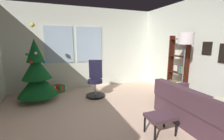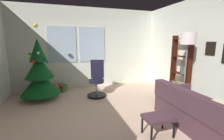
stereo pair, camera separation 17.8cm
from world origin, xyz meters
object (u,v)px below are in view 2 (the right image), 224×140
at_px(gift_box_red, 57,88).
at_px(gift_box_green, 62,88).
at_px(holiday_tree, 40,74).
at_px(floor_lamp, 188,44).
at_px(couch, 218,120).
at_px(bookshelf, 181,72).
at_px(footstool, 158,119).
at_px(office_chair, 97,82).

xyz_separation_m(gift_box_red, gift_box_green, (0.16, -0.00, 0.01)).
bearing_deg(holiday_tree, gift_box_red, 53.10).
distance_m(gift_box_green, floor_lamp, 3.96).
height_order(couch, holiday_tree, holiday_tree).
xyz_separation_m(holiday_tree, bookshelf, (3.82, -1.17, 0.07)).
bearing_deg(bookshelf, couch, -111.32).
bearing_deg(gift_box_red, couch, -50.91).
distance_m(couch, gift_box_green, 4.28).
height_order(footstool, gift_box_green, footstool).
height_order(footstool, floor_lamp, floor_lamp).
xyz_separation_m(office_chair, floor_lamp, (1.94, -1.41, 1.14)).
bearing_deg(holiday_tree, bookshelf, -17.03).
relative_size(holiday_tree, office_chair, 1.94).
distance_m(couch, footstool, 1.06).
height_order(gift_box_red, bookshelf, bookshelf).
bearing_deg(office_chair, gift_box_green, 141.68).
bearing_deg(gift_box_red, floor_lamp, -35.32).
bearing_deg(couch, gift_box_green, 127.39).
bearing_deg(couch, office_chair, 121.43).
distance_m(footstool, gift_box_green, 3.48).
xyz_separation_m(gift_box_red, floor_lamp, (3.11, -2.20, 1.47)).
relative_size(couch, holiday_tree, 1.01).
bearing_deg(footstool, holiday_tree, 130.25).
xyz_separation_m(couch, holiday_tree, (-3.17, 2.85, 0.44)).
distance_m(holiday_tree, office_chair, 1.63).
height_order(footstool, holiday_tree, holiday_tree).
distance_m(holiday_tree, gift_box_green, 1.00).
distance_m(office_chair, floor_lamp, 2.65).
distance_m(gift_box_red, floor_lamp, 4.08).
height_order(gift_box_green, office_chair, office_chair).
xyz_separation_m(gift_box_green, floor_lamp, (2.95, -2.20, 1.46)).
relative_size(gift_box_green, bookshelf, 0.20).
xyz_separation_m(gift_box_red, office_chair, (1.17, -0.80, 0.32)).
bearing_deg(holiday_tree, gift_box_green, 43.66).
relative_size(office_chair, floor_lamp, 0.59).
bearing_deg(floor_lamp, bookshelf, 57.86).
relative_size(couch, office_chair, 1.96).
bearing_deg(bookshelf, holiday_tree, 162.97).
bearing_deg(gift_box_red, holiday_tree, -126.90).
height_order(holiday_tree, gift_box_green, holiday_tree).
xyz_separation_m(couch, gift_box_green, (-2.59, 3.39, -0.16)).
bearing_deg(gift_box_red, bookshelf, -26.75).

